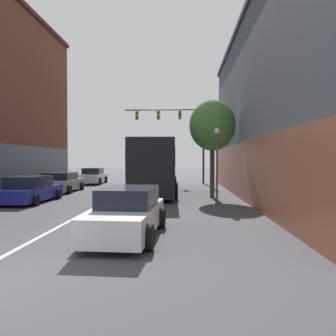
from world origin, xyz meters
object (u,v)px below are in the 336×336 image
object	(u,v)px
bus	(155,165)
parked_car_left_near	(94,176)
parked_car_left_mid	(30,190)
hatchback_foreground	(128,213)
parked_car_left_far	(62,183)
street_tree_near	(212,126)
street_lamp	(217,164)
traffic_signal_gantry	(179,127)

from	to	relation	value
bus	parked_car_left_near	size ratio (longest dim) A/B	2.35
bus	parked_car_left_mid	world-z (taller)	bus
hatchback_foreground	parked_car_left_far	size ratio (longest dim) A/B	0.95
hatchback_foreground	parked_car_left_near	bearing A→B (deg)	20.97
parked_car_left_near	street_tree_near	bearing A→B (deg)	-138.61
parked_car_left_near	street_lamp	distance (m)	17.04
bus	parked_car_left_mid	bearing A→B (deg)	124.99
parked_car_left_far	street_tree_near	bearing A→B (deg)	-106.98
bus	street_tree_near	world-z (taller)	street_tree_near
parked_car_left_near	parked_car_left_mid	bearing A→B (deg)	179.25
parked_car_left_far	street_tree_near	world-z (taller)	street_tree_near
parked_car_left_near	bus	bearing A→B (deg)	-145.05
bus	parked_car_left_far	distance (m)	6.82
bus	parked_car_left_far	size ratio (longest dim) A/B	2.22
hatchback_foreground	parked_car_left_mid	size ratio (longest dim) A/B	0.96
parked_car_left_mid	street_lamp	xyz separation A→B (m)	(9.76, -0.32, 1.40)
parked_car_left_near	street_lamp	bearing A→B (deg)	-145.76
hatchback_foreground	street_lamp	size ratio (longest dim) A/B	1.18
street_tree_near	traffic_signal_gantry	bearing A→B (deg)	100.82
traffic_signal_gantry	street_tree_near	distance (m)	11.77
hatchback_foreground	street_tree_near	size ratio (longest dim) A/B	0.77
parked_car_left_far	traffic_signal_gantry	size ratio (longest dim) A/B	0.63
hatchback_foreground	parked_car_left_far	bearing A→B (deg)	30.82
street_lamp	traffic_signal_gantry	bearing A→B (deg)	98.51
parked_car_left_far	street_lamp	world-z (taller)	street_lamp
parked_car_left_mid	parked_car_left_near	bearing A→B (deg)	1.27
hatchback_foreground	parked_car_left_mid	xyz separation A→B (m)	(-6.46, 7.40, -0.03)
hatchback_foreground	parked_car_left_mid	distance (m)	9.83
hatchback_foreground	parked_car_left_near	distance (m)	21.82
bus	hatchback_foreground	distance (m)	12.16
parked_car_left_far	parked_car_left_mid	bearing A→B (deg)	-176.96
parked_car_left_mid	parked_car_left_far	distance (m)	5.56
traffic_signal_gantry	street_lamp	bearing A→B (deg)	-81.49
hatchback_foreground	traffic_signal_gantry	xyz separation A→B (m)	(1.12, 21.62, 4.70)
bus	parked_car_left_mid	xyz separation A→B (m)	(-6.20, -4.70, -1.26)
parked_car_left_mid	street_lamp	size ratio (longest dim) A/B	1.23
traffic_signal_gantry	street_lamp	size ratio (longest dim) A/B	1.97
bus	traffic_signal_gantry	bearing A→B (deg)	-10.35
bus	parked_car_left_mid	distance (m)	7.88
parked_car_left_mid	street_tree_near	world-z (taller)	street_tree_near
traffic_signal_gantry	street_tree_near	xyz separation A→B (m)	(2.20, -11.51, -1.11)
hatchback_foreground	street_lamp	distance (m)	7.93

